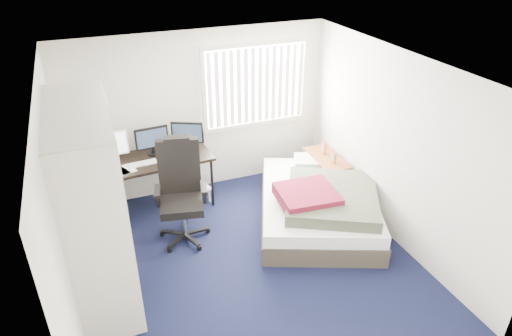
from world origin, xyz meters
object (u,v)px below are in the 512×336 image
Objects in this scene: desk at (152,157)px; bed at (319,204)px; office_chair at (182,201)px; nightstand at (326,161)px.

desk reaches higher than bed.
desk is 0.67× the size of bed.
office_chair is (0.21, -0.86, -0.30)m from desk.
bed is at bearing -31.15° from desk.
nightstand is at bearing -11.86° from desk.
office_chair is 1.58× the size of nightstand.
office_chair is 0.55× the size of bed.
desk is at bearing 103.74° from office_chair.
nightstand is at bearing 7.56° from office_chair.
nightstand is 0.35× the size of bed.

